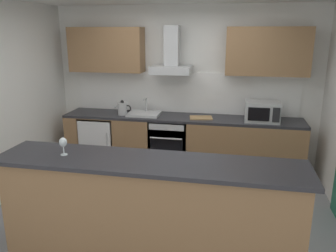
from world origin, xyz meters
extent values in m
cube|color=gray|center=(0.00, 0.00, -0.01)|extent=(5.26, 4.58, 0.02)
cube|color=white|center=(0.00, 1.85, 1.30)|extent=(5.26, 0.12, 2.60)
cube|color=white|center=(0.00, 1.78, 1.23)|extent=(3.62, 0.02, 0.66)
cube|color=olive|center=(0.00, 1.47, 0.43)|extent=(3.75, 0.60, 0.86)
cube|color=#28282D|center=(0.00, 1.47, 0.88)|extent=(3.75, 0.60, 0.04)
cube|color=olive|center=(0.05, -0.75, 0.49)|extent=(2.88, 0.52, 0.98)
cube|color=#28282D|center=(0.05, -0.75, 1.00)|extent=(2.98, 0.64, 0.04)
cube|color=olive|center=(-1.25, 1.62, 1.91)|extent=(1.20, 0.32, 0.70)
cube|color=olive|center=(1.25, 1.62, 1.91)|extent=(1.20, 0.32, 0.70)
cube|color=slate|center=(-0.17, 1.45, 0.46)|extent=(0.60, 0.56, 0.80)
cube|color=black|center=(-0.17, 1.16, 0.40)|extent=(0.50, 0.02, 0.48)
cube|color=#B7BABC|center=(-0.17, 1.16, 0.80)|extent=(0.54, 0.02, 0.09)
cylinder|color=#B7BABC|center=(-0.17, 1.13, 0.64)|extent=(0.49, 0.02, 0.02)
cube|color=white|center=(-1.35, 1.45, 0.42)|extent=(0.58, 0.56, 0.85)
cube|color=silver|center=(-1.35, 1.16, 0.43)|extent=(0.55, 0.02, 0.80)
cylinder|color=#B7BABC|center=(-1.13, 1.14, 0.47)|extent=(0.02, 0.02, 0.38)
cube|color=#B7BABC|center=(1.22, 1.42, 1.05)|extent=(0.50, 0.36, 0.30)
cube|color=black|center=(1.16, 1.23, 1.05)|extent=(0.30, 0.02, 0.19)
cube|color=black|center=(1.40, 1.23, 1.05)|extent=(0.10, 0.01, 0.21)
cube|color=silver|center=(-0.59, 1.45, 0.92)|extent=(0.50, 0.40, 0.04)
cylinder|color=#B7BABC|center=(-0.59, 1.58, 1.03)|extent=(0.03, 0.03, 0.26)
cylinder|color=#B7BABC|center=(-0.59, 1.50, 1.15)|extent=(0.03, 0.16, 0.03)
cylinder|color=#B7BABC|center=(-0.94, 1.41, 1.00)|extent=(0.15, 0.15, 0.20)
sphere|color=black|center=(-0.94, 1.41, 1.11)|extent=(0.06, 0.06, 0.06)
cone|color=#B7BABC|center=(-1.04, 1.41, 1.04)|extent=(0.09, 0.04, 0.07)
torus|color=black|center=(-0.85, 1.41, 1.01)|extent=(0.11, 0.02, 0.11)
cube|color=#B7BABC|center=(-0.17, 1.55, 1.62)|extent=(0.62, 0.45, 0.12)
cube|color=#B7BABC|center=(-0.17, 1.60, 1.98)|extent=(0.22, 0.22, 0.60)
cylinder|color=silver|center=(-0.80, -0.77, 1.02)|extent=(0.07, 0.07, 0.01)
cylinder|color=silver|center=(-0.80, -0.77, 1.07)|extent=(0.01, 0.01, 0.09)
ellipsoid|color=silver|center=(-0.80, -0.77, 1.15)|extent=(0.08, 0.08, 0.10)
cube|color=tan|center=(0.32, 1.42, 0.91)|extent=(0.37, 0.27, 0.02)
camera|label=1|loc=(0.82, -3.62, 2.18)|focal=36.11mm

